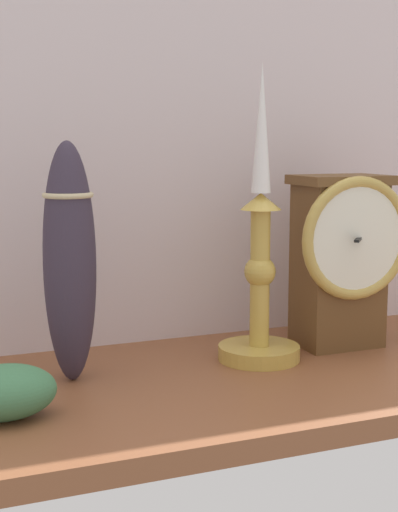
{
  "coord_description": "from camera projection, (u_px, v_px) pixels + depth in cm",
  "views": [
    {
      "loc": [
        -36.82,
        -75.9,
        26.58
      ],
      "look_at": [
        -5.83,
        0.0,
        14.0
      ],
      "focal_mm": 52.87,
      "sensor_mm": 36.0,
      "label": 1
    }
  ],
  "objects": [
    {
      "name": "ivy_sprig",
      "position": [
        4.0,
        392.0,
        0.72
      ],
      "size": [
        10.08,
        7.06,
        5.37
      ],
      "color": "#427A4F",
      "rests_on": "ground_plane"
    },
    {
      "name": "back_wall",
      "position": [
        187.0,
        95.0,
        0.99
      ],
      "size": [
        120.0,
        2.0,
        65.0
      ],
      "primitive_type": "cube",
      "color": "silver",
      "rests_on": "ground_plane"
    },
    {
      "name": "mantel_clock",
      "position": [
        342.0,
        256.0,
        0.97
      ],
      "size": [
        15.47,
        10.63,
        22.33
      ],
      "color": "brown",
      "rests_on": "ground_plane"
    },
    {
      "name": "candlestick_tall_left",
      "position": [
        260.0,
        273.0,
        0.91
      ],
      "size": [
        10.0,
        10.0,
        35.65
      ],
      "color": "gold",
      "rests_on": "ground_plane"
    },
    {
      "name": "ground_plane",
      "position": [
        245.0,
        382.0,
        0.87
      ],
      "size": [
        100.0,
        36.0,
        2.4
      ],
      "primitive_type": "cube",
      "color": "brown"
    },
    {
      "name": "tall_ceramic_vase",
      "position": [
        70.0,
        262.0,
        0.82
      ],
      "size": [
        5.81,
        5.81,
        26.63
      ],
      "color": "#362B3B",
      "rests_on": "ground_plane"
    }
  ]
}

